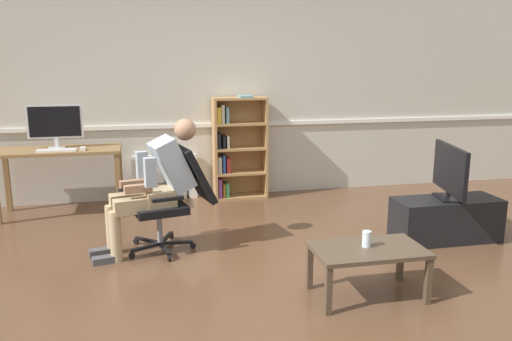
{
  "coord_description": "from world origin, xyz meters",
  "views": [
    {
      "loc": [
        -0.85,
        -3.81,
        1.76
      ],
      "look_at": [
        0.15,
        0.85,
        0.7
      ],
      "focal_mm": 35.83,
      "sensor_mm": 36.0,
      "label": 1
    }
  ],
  "objects_px": {
    "bookshelf": "(236,148)",
    "coffee_table": "(368,254)",
    "computer_desk": "(60,159)",
    "drinking_glass": "(367,239)",
    "tv_stand": "(446,219)",
    "computer_mouse": "(83,149)",
    "person_seated": "(155,183)",
    "office_chair": "(175,194)",
    "tv_screen": "(450,171)",
    "radiator": "(165,177)",
    "keyboard": "(57,150)",
    "imac_monitor": "(55,123)"
  },
  "relations": [
    {
      "from": "bookshelf",
      "to": "coffee_table",
      "type": "height_order",
      "value": "bookshelf"
    },
    {
      "from": "computer_desk",
      "to": "drinking_glass",
      "type": "height_order",
      "value": "computer_desk"
    },
    {
      "from": "coffee_table",
      "to": "tv_stand",
      "type": "bearing_deg",
      "value": 37.51
    },
    {
      "from": "computer_mouse",
      "to": "person_seated",
      "type": "distance_m",
      "value": 1.47
    },
    {
      "from": "computer_desk",
      "to": "bookshelf",
      "type": "height_order",
      "value": "bookshelf"
    },
    {
      "from": "office_chair",
      "to": "tv_screen",
      "type": "distance_m",
      "value": 2.62
    },
    {
      "from": "bookshelf",
      "to": "computer_desk",
      "type": "bearing_deg",
      "value": -171.92
    },
    {
      "from": "tv_stand",
      "to": "coffee_table",
      "type": "xyz_separation_m",
      "value": [
        -1.26,
        -0.97,
        0.12
      ]
    },
    {
      "from": "radiator",
      "to": "tv_screen",
      "type": "height_order",
      "value": "tv_screen"
    },
    {
      "from": "computer_desk",
      "to": "computer_mouse",
      "type": "height_order",
      "value": "computer_mouse"
    },
    {
      "from": "radiator",
      "to": "drinking_glass",
      "type": "relative_size",
      "value": 6.61
    },
    {
      "from": "computer_mouse",
      "to": "office_chair",
      "type": "distance_m",
      "value": 1.56
    },
    {
      "from": "computer_desk",
      "to": "coffee_table",
      "type": "bearing_deg",
      "value": -46.33
    },
    {
      "from": "keyboard",
      "to": "bookshelf",
      "type": "relative_size",
      "value": 0.32
    },
    {
      "from": "coffee_table",
      "to": "drinking_glass",
      "type": "distance_m",
      "value": 0.11
    },
    {
      "from": "bookshelf",
      "to": "imac_monitor",
      "type": "bearing_deg",
      "value": -174.13
    },
    {
      "from": "imac_monitor",
      "to": "radiator",
      "type": "distance_m",
      "value": 1.45
    },
    {
      "from": "keyboard",
      "to": "radiator",
      "type": "xyz_separation_m",
      "value": [
        1.17,
        0.53,
        -0.48
      ]
    },
    {
      "from": "coffee_table",
      "to": "imac_monitor",
      "type": "bearing_deg",
      "value": 133.2
    },
    {
      "from": "computer_desk",
      "to": "drinking_glass",
      "type": "distance_m",
      "value": 3.66
    },
    {
      "from": "computer_mouse",
      "to": "tv_stand",
      "type": "bearing_deg",
      "value": -24.05
    },
    {
      "from": "tv_stand",
      "to": "tv_screen",
      "type": "bearing_deg",
      "value": -12.19
    },
    {
      "from": "keyboard",
      "to": "office_chair",
      "type": "relative_size",
      "value": 0.43
    },
    {
      "from": "computer_desk",
      "to": "tv_stand",
      "type": "bearing_deg",
      "value": -24.04
    },
    {
      "from": "computer_desk",
      "to": "person_seated",
      "type": "height_order",
      "value": "person_seated"
    },
    {
      "from": "keyboard",
      "to": "bookshelf",
      "type": "height_order",
      "value": "bookshelf"
    },
    {
      "from": "office_chair",
      "to": "tv_screen",
      "type": "relative_size",
      "value": 1.24
    },
    {
      "from": "coffee_table",
      "to": "computer_desk",
      "type": "bearing_deg",
      "value": 133.67
    },
    {
      "from": "bookshelf",
      "to": "person_seated",
      "type": "relative_size",
      "value": 1.07
    },
    {
      "from": "drinking_glass",
      "to": "person_seated",
      "type": "bearing_deg",
      "value": 140.43
    },
    {
      "from": "drinking_glass",
      "to": "imac_monitor",
      "type": "bearing_deg",
      "value": 133.42
    },
    {
      "from": "coffee_table",
      "to": "person_seated",
      "type": "bearing_deg",
      "value": 139.93
    },
    {
      "from": "tv_screen",
      "to": "person_seated",
      "type": "bearing_deg",
      "value": 95.82
    },
    {
      "from": "radiator",
      "to": "office_chair",
      "type": "xyz_separation_m",
      "value": [
        0.03,
        -1.73,
        0.24
      ]
    },
    {
      "from": "keyboard",
      "to": "person_seated",
      "type": "xyz_separation_m",
      "value": [
        1.02,
        -1.24,
        -0.12
      ]
    },
    {
      "from": "computer_mouse",
      "to": "radiator",
      "type": "bearing_deg",
      "value": 29.61
    },
    {
      "from": "bookshelf",
      "to": "office_chair",
      "type": "relative_size",
      "value": 1.35
    },
    {
      "from": "computer_desk",
      "to": "radiator",
      "type": "bearing_deg",
      "value": 18.45
    },
    {
      "from": "radiator",
      "to": "bookshelf",
      "type": "bearing_deg",
      "value": -6.23
    },
    {
      "from": "person_seated",
      "to": "tv_screen",
      "type": "height_order",
      "value": "person_seated"
    },
    {
      "from": "coffee_table",
      "to": "computer_mouse",
      "type": "bearing_deg",
      "value": 131.75
    },
    {
      "from": "imac_monitor",
      "to": "drinking_glass",
      "type": "height_order",
      "value": "imac_monitor"
    },
    {
      "from": "imac_monitor",
      "to": "radiator",
      "type": "xyz_separation_m",
      "value": [
        1.2,
        0.31,
        -0.75
      ]
    },
    {
      "from": "computer_desk",
      "to": "keyboard",
      "type": "height_order",
      "value": "keyboard"
    },
    {
      "from": "computer_desk",
      "to": "coffee_table",
      "type": "relative_size",
      "value": 1.64
    },
    {
      "from": "person_seated",
      "to": "drinking_glass",
      "type": "height_order",
      "value": "person_seated"
    },
    {
      "from": "bookshelf",
      "to": "person_seated",
      "type": "height_order",
      "value": "bookshelf"
    },
    {
      "from": "radiator",
      "to": "person_seated",
      "type": "xyz_separation_m",
      "value": [
        -0.15,
        -1.77,
        0.37
      ]
    },
    {
      "from": "tv_stand",
      "to": "drinking_glass",
      "type": "distance_m",
      "value": 1.59
    },
    {
      "from": "person_seated",
      "to": "radiator",
      "type": "bearing_deg",
      "value": 162.39
    }
  ]
}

